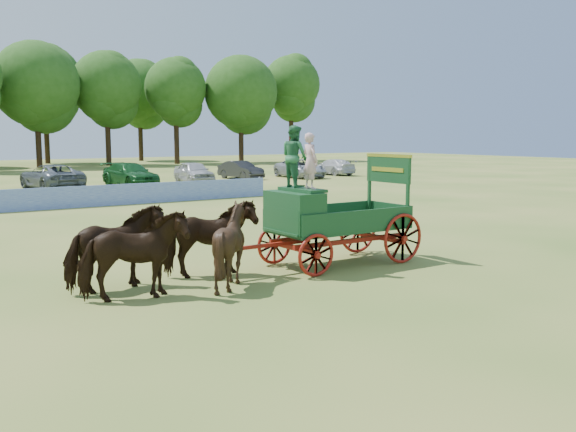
# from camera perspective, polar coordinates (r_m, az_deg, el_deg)

# --- Properties ---
(ground) EXTENTS (160.00, 160.00, 0.00)m
(ground) POSITION_cam_1_polar(r_m,az_deg,el_deg) (15.76, -4.30, -5.80)
(ground) COLOR #9F9347
(ground) RESTS_ON ground
(horse_lead_left) EXTENTS (2.46, 1.46, 1.94)m
(horse_lead_left) POSITION_cam_1_polar(r_m,az_deg,el_deg) (14.15, -13.59, -3.47)
(horse_lead_left) COLOR black
(horse_lead_left) RESTS_ON ground
(horse_lead_right) EXTENTS (2.45, 1.44, 1.94)m
(horse_lead_right) POSITION_cam_1_polar(r_m,az_deg,el_deg) (15.17, -15.07, -2.80)
(horse_lead_right) COLOR black
(horse_lead_right) RESTS_ON ground
(horse_wheel_left) EXTENTS (1.89, 1.71, 1.95)m
(horse_wheel_left) POSITION_cam_1_polar(r_m,az_deg,el_deg) (15.15, -5.08, -2.58)
(horse_wheel_left) COLOR black
(horse_wheel_left) RESTS_ON ground
(horse_wheel_right) EXTENTS (2.48, 1.57, 1.94)m
(horse_wheel_right) POSITION_cam_1_polar(r_m,az_deg,el_deg) (16.11, -7.00, -2.02)
(horse_wheel_right) COLOR black
(horse_wheel_right) RESTS_ON ground
(farm_dray) EXTENTS (5.99, 2.00, 3.79)m
(farm_dray) POSITION_cam_1_polar(r_m,az_deg,el_deg) (17.15, 2.55, 0.90)
(farm_dray) COLOR #A91810
(farm_dray) RESTS_ON ground
(sponsor_banner) EXTENTS (26.00, 0.08, 1.05)m
(sponsor_banner) POSITION_cam_1_polar(r_m,az_deg,el_deg) (32.13, -22.28, 1.34)
(sponsor_banner) COLOR #1F3EA9
(sponsor_banner) RESTS_ON ground
(parked_cars) EXTENTS (55.07, 6.55, 1.60)m
(parked_cars) POSITION_cam_1_polar(r_m,az_deg,el_deg) (43.95, -22.82, 3.10)
(parked_cars) COLOR silver
(parked_cars) RESTS_ON ground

